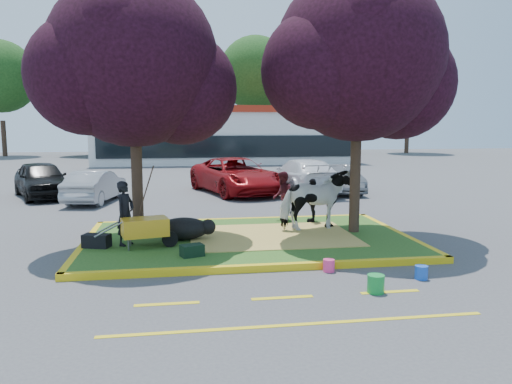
{
  "coord_description": "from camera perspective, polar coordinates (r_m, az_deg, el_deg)",
  "views": [
    {
      "loc": [
        -1.76,
        -12.46,
        3.03
      ],
      "look_at": [
        0.27,
        0.5,
        1.24
      ],
      "focal_mm": 35.0,
      "sensor_mm": 36.0,
      "label": 1
    }
  ],
  "objects": [
    {
      "name": "ground",
      "position": [
        12.94,
        -0.83,
        -5.78
      ],
      "size": [
        90.0,
        90.0,
        0.0
      ],
      "primitive_type": "plane",
      "color": "#424244",
      "rests_on": "ground"
    },
    {
      "name": "median_island",
      "position": [
        12.93,
        -0.83,
        -5.45
      ],
      "size": [
        8.0,
        5.0,
        0.15
      ],
      "primitive_type": "cube",
      "color": "#27551A",
      "rests_on": "ground"
    },
    {
      "name": "curb_near",
      "position": [
        10.46,
        1.18,
        -8.65
      ],
      "size": [
        8.3,
        0.16,
        0.15
      ],
      "primitive_type": "cube",
      "color": "yellow",
      "rests_on": "ground"
    },
    {
      "name": "curb_far",
      "position": [
        15.43,
        -2.17,
        -3.28
      ],
      "size": [
        8.3,
        0.16,
        0.15
      ],
      "primitive_type": "cube",
      "color": "yellow",
      "rests_on": "ground"
    },
    {
      "name": "curb_left",
      "position": [
        13.01,
        -19.01,
        -5.79
      ],
      "size": [
        0.16,
        5.3,
        0.15
      ],
      "primitive_type": "cube",
      "color": "yellow",
      "rests_on": "ground"
    },
    {
      "name": "curb_right",
      "position": [
        14.07,
        15.91,
        -4.66
      ],
      "size": [
        0.16,
        5.3,
        0.15
      ],
      "primitive_type": "cube",
      "color": "yellow",
      "rests_on": "ground"
    },
    {
      "name": "straw_bedding",
      "position": [
        13.0,
        1.8,
        -5.01
      ],
      "size": [
        4.2,
        3.0,
        0.01
      ],
      "primitive_type": "cube",
      "color": "#C7B552",
      "rests_on": "median_island"
    },
    {
      "name": "tree_purple_left",
      "position": [
        12.95,
        -13.74,
        13.44
      ],
      "size": [
        5.06,
        4.2,
        6.51
      ],
      "color": "black",
      "rests_on": "median_island"
    },
    {
      "name": "tree_purple_right",
      "position": [
        13.57,
        11.72,
        14.08
      ],
      "size": [
        5.3,
        4.4,
        6.82
      ],
      "color": "black",
      "rests_on": "median_island"
    },
    {
      "name": "fire_lane_stripe_a",
      "position": [
        8.8,
        -10.15,
        -12.49
      ],
      "size": [
        1.1,
        0.12,
        0.01
      ],
      "primitive_type": "cube",
      "color": "yellow",
      "rests_on": "ground"
    },
    {
      "name": "fire_lane_stripe_b",
      "position": [
        8.97,
        3.02,
        -11.97
      ],
      "size": [
        1.1,
        0.12,
        0.01
      ],
      "primitive_type": "cube",
      "color": "yellow",
      "rests_on": "ground"
    },
    {
      "name": "fire_lane_stripe_c",
      "position": [
        9.57,
        15.05,
        -10.96
      ],
      "size": [
        1.1,
        0.12,
        0.01
      ],
      "primitive_type": "cube",
      "color": "yellow",
      "rests_on": "ground"
    },
    {
      "name": "fire_lane_long",
      "position": [
        7.88,
        4.88,
        -14.86
      ],
      "size": [
        6.0,
        0.1,
        0.01
      ],
      "primitive_type": "cube",
      "color": "yellow",
      "rests_on": "ground"
    },
    {
      "name": "retail_building",
      "position": [
        40.62,
        -3.6,
        6.66
      ],
      "size": [
        20.4,
        8.4,
        4.4
      ],
      "color": "silver",
      "rests_on": "ground"
    },
    {
      "name": "treeline",
      "position": [
        50.38,
        -5.59,
        13.09
      ],
      "size": [
        46.58,
        7.8,
        14.63
      ],
      "color": "black",
      "rests_on": "ground"
    },
    {
      "name": "cow",
      "position": [
        13.65,
        6.91,
        -0.92
      ],
      "size": [
        2.1,
        1.24,
        1.66
      ],
      "primitive_type": "imported",
      "rotation": [
        0.0,
        0.0,
        1.75
      ],
      "color": "white",
      "rests_on": "median_island"
    },
    {
      "name": "calf",
      "position": [
        12.65,
        -8.36,
        -4.17
      ],
      "size": [
        1.49,
        1.21,
        0.56
      ],
      "primitive_type": "ellipsoid",
      "rotation": [
        0.0,
        0.0,
        0.43
      ],
      "color": "black",
      "rests_on": "median_island"
    },
    {
      "name": "handler",
      "position": [
        12.3,
        -14.72,
        -2.37
      ],
      "size": [
        0.6,
        0.67,
        1.54
      ],
      "primitive_type": "imported",
      "rotation": [
        0.0,
        0.0,
        1.05
      ],
      "color": "black",
      "rests_on": "median_island"
    },
    {
      "name": "visitor_a",
      "position": [
        14.96,
        3.04,
        -0.47
      ],
      "size": [
        0.69,
        0.82,
        1.48
      ],
      "primitive_type": "imported",
      "rotation": [
        0.0,
        0.0,
        -1.77
      ],
      "color": "#45131C",
      "rests_on": "median_island"
    },
    {
      "name": "visitor_b",
      "position": [
        14.83,
        6.48,
        -0.95
      ],
      "size": [
        0.54,
        0.82,
        1.29
      ],
      "primitive_type": "imported",
      "rotation": [
        0.0,
        0.0,
        -1.89
      ],
      "color": "black",
      "rests_on": "median_island"
    },
    {
      "name": "wheelbarrow",
      "position": [
        11.95,
        -12.51,
        -3.98
      ],
      "size": [
        1.87,
        0.84,
        0.71
      ],
      "rotation": [
        0.0,
        0.0,
        0.23
      ],
      "color": "black",
      "rests_on": "median_island"
    },
    {
      "name": "gear_bag_dark",
      "position": [
        12.37,
        -17.76,
        -5.33
      ],
      "size": [
        0.69,
        0.51,
        0.31
      ],
      "primitive_type": "cube",
      "rotation": [
        0.0,
        0.0,
        -0.31
      ],
      "color": "black",
      "rests_on": "median_island"
    },
    {
      "name": "gear_bag_green",
      "position": [
        11.11,
        -7.32,
        -6.64
      ],
      "size": [
        0.56,
        0.45,
        0.26
      ],
      "primitive_type": "cube",
      "rotation": [
        0.0,
        0.0,
        0.35
      ],
      "color": "black",
      "rests_on": "median_island"
    },
    {
      "name": "bucket_green",
      "position": [
        9.41,
        13.53,
        -10.18
      ],
      "size": [
        0.41,
        0.41,
        0.33
      ],
      "primitive_type": "cylinder",
      "rotation": [
        0.0,
        0.0,
        -0.41
      ],
      "color": "#169235",
      "rests_on": "ground"
    },
    {
      "name": "bucket_pink",
      "position": [
        10.53,
        8.32,
        -8.31
      ],
      "size": [
        0.28,
        0.28,
        0.26
      ],
      "primitive_type": "cylinder",
      "rotation": [
        0.0,
        0.0,
        0.17
      ],
      "color": "#FE3880",
      "rests_on": "ground"
    },
    {
      "name": "bucket_blue",
      "position": [
        10.46,
        18.37,
        -8.72
      ],
      "size": [
        0.33,
        0.33,
        0.27
      ],
      "primitive_type": "cylinder",
      "rotation": [
        0.0,
        0.0,
        -0.39
      ],
      "color": "blue",
      "rests_on": "ground"
    },
    {
      "name": "car_black",
      "position": [
        22.56,
        -23.31,
        1.34
      ],
      "size": [
        3.41,
        4.77,
        1.51
      ],
      "primitive_type": "imported",
      "rotation": [
        0.0,
        0.0,
        0.41
      ],
      "color": "black",
      "rests_on": "ground"
    },
    {
      "name": "car_silver",
      "position": [
        20.47,
        -17.89,
        0.64
      ],
      "size": [
        2.05,
        3.97,
        1.25
      ],
      "primitive_type": "imported",
      "rotation": [
        0.0,
        0.0,
        2.94
      ],
      "color": "#93959A",
      "rests_on": "ground"
    },
    {
      "name": "car_red",
      "position": [
        22.02,
        -2.34,
        1.89
      ],
      "size": [
        4.15,
        6.12,
        1.56
      ],
      "primitive_type": "imported",
      "rotation": [
        0.0,
        0.0,
        0.3
      ],
      "color": "maroon",
      "rests_on": "ground"
    },
    {
      "name": "car_white",
      "position": [
        22.22,
        5.37,
        1.85
      ],
      "size": [
        2.67,
        5.38,
        1.5
      ],
      "primitive_type": "imported",
      "rotation": [
        0.0,
        0.0,
        3.25
      ],
      "color": "white",
      "rests_on": "ground"
    },
    {
      "name": "car_grey",
      "position": [
        22.48,
        9.78,
        1.48
      ],
      "size": [
        1.56,
        3.79,
        1.22
      ],
      "primitive_type": "imported",
      "rotation": [
        0.0,
        0.0,
        -0.07
      ],
      "color": "#54575B",
      "rests_on": "ground"
    }
  ]
}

